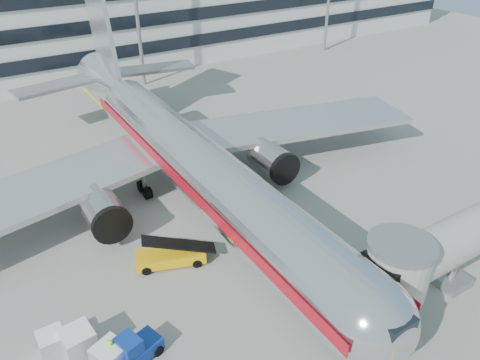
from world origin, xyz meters
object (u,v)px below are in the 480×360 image
belt_loader (171,256)px  baggage_tug (136,349)px  cargo_container_right (111,358)px  ramp_worker (113,353)px  cargo_container_left (53,344)px  main_jet (185,155)px  cargo_container_front (79,343)px

belt_loader → baggage_tug: belt_loader is taller
cargo_container_right → ramp_worker: (0.19, 0.14, 0.13)m
cargo_container_left → cargo_container_right: cargo_container_right is taller
main_jet → cargo_container_front: size_ratio=26.52×
cargo_container_front → ramp_worker: size_ratio=0.95×
belt_loader → cargo_container_right: bearing=-135.6°
main_jet → belt_loader: 9.75m
ramp_worker → cargo_container_right: bearing=-174.0°
main_jet → cargo_container_right: 18.60m
baggage_tug → main_jet: bearing=53.8°
baggage_tug → cargo_container_front: 3.39m
cargo_container_front → baggage_tug: bearing=-37.8°
main_jet → baggage_tug: (-10.33, -14.13, -3.38)m
belt_loader → cargo_container_right: size_ratio=2.48×
belt_loader → ramp_worker: belt_loader is taller
cargo_container_left → ramp_worker: size_ratio=0.77×
cargo_container_left → ramp_worker: (2.74, -2.71, 0.22)m
main_jet → belt_loader: main_jet is taller
baggage_tug → cargo_container_left: baggage_tug is taller
baggage_tug → cargo_container_front: bearing=142.2°
cargo_container_left → cargo_container_front: size_ratio=0.82×
baggage_tug → ramp_worker: ramp_worker is taller
cargo_container_right → ramp_worker: bearing=36.7°
main_jet → cargo_container_left: size_ratio=32.50×
cargo_container_left → cargo_container_front: (1.30, -0.89, 0.14)m
baggage_tug → cargo_container_right: 1.43m
ramp_worker → cargo_container_left: bearing=104.6°
belt_loader → cargo_container_front: 9.11m
cargo_container_right → cargo_container_front: (-1.26, 1.96, 0.05)m
main_jet → cargo_container_front: bearing=-137.2°
baggage_tug → cargo_container_right: (-1.42, 0.12, 0.03)m
cargo_container_right → cargo_container_left: bearing=131.8°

